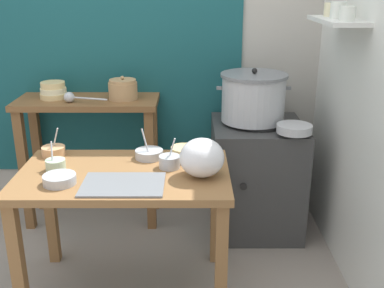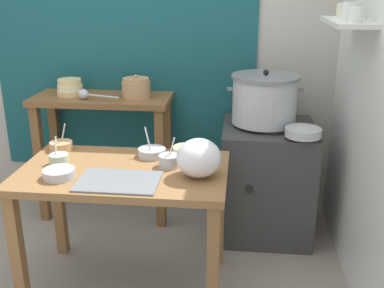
% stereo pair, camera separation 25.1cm
% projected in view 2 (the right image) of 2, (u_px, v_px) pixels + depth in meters
% --- Properties ---
extents(ground_plane, '(9.00, 9.00, 0.00)m').
position_uv_depth(ground_plane, '(114.00, 281.00, 2.70)').
color(ground_plane, gray).
extents(wall_back, '(4.40, 0.12, 2.60)m').
position_uv_depth(wall_back, '(156.00, 33.00, 3.28)').
color(wall_back, '#B2ADA3').
rests_on(wall_back, ground).
extents(wall_right, '(0.30, 3.20, 2.60)m').
position_uv_depth(wall_right, '(383.00, 56.00, 2.31)').
color(wall_right, silver).
rests_on(wall_right, ground).
extents(prep_table, '(1.10, 0.66, 0.72)m').
position_uv_depth(prep_table, '(124.00, 188.00, 2.48)').
color(prep_table, olive).
rests_on(prep_table, ground).
extents(back_shelf_table, '(0.96, 0.40, 0.90)m').
position_uv_depth(back_shelf_table, '(104.00, 127.00, 3.27)').
color(back_shelf_table, brown).
rests_on(back_shelf_table, ground).
extents(stove_block, '(0.60, 0.61, 0.78)m').
position_uv_depth(stove_block, '(266.00, 180.00, 3.13)').
color(stove_block, '#383838').
rests_on(stove_block, ground).
extents(steamer_pot, '(0.48, 0.44, 0.35)m').
position_uv_depth(steamer_pot, '(265.00, 99.00, 2.97)').
color(steamer_pot, '#B7BABF').
rests_on(steamer_pot, stove_block).
extents(clay_pot, '(0.19, 0.19, 0.16)m').
position_uv_depth(clay_pot, '(136.00, 88.00, 3.15)').
color(clay_pot, tan).
rests_on(clay_pot, back_shelf_table).
extents(bowl_stack_enamel, '(0.18, 0.18, 0.11)m').
position_uv_depth(bowl_stack_enamel, '(70.00, 87.00, 3.22)').
color(bowl_stack_enamel, '#E5C684').
rests_on(bowl_stack_enamel, back_shelf_table).
extents(ladle, '(0.30, 0.11, 0.07)m').
position_uv_depth(ladle, '(85.00, 94.00, 3.11)').
color(ladle, '#B7BABF').
rests_on(ladle, back_shelf_table).
extents(serving_tray, '(0.40, 0.28, 0.01)m').
position_uv_depth(serving_tray, '(119.00, 181.00, 2.27)').
color(serving_tray, slate).
rests_on(serving_tray, prep_table).
extents(plastic_bag, '(0.23, 0.22, 0.20)m').
position_uv_depth(plastic_bag, '(199.00, 158.00, 2.31)').
color(plastic_bag, white).
rests_on(plastic_bag, prep_table).
extents(wide_pan, '(0.22, 0.22, 0.05)m').
position_uv_depth(wide_pan, '(303.00, 132.00, 2.75)').
color(wide_pan, '#B7BABF').
rests_on(wide_pan, stove_block).
extents(prep_bowl_0, '(0.16, 0.16, 0.05)m').
position_uv_depth(prep_bowl_0, '(59.00, 173.00, 2.32)').
color(prep_bowl_0, '#B7BABF').
rests_on(prep_bowl_0, prep_table).
extents(prep_bowl_1, '(0.11, 0.11, 0.17)m').
position_uv_depth(prep_bowl_1, '(169.00, 160.00, 2.46)').
color(prep_bowl_1, '#B7BABF').
rests_on(prep_bowl_1, prep_table).
extents(prep_bowl_2, '(0.13, 0.13, 0.16)m').
position_uv_depth(prep_bowl_2, '(61.00, 145.00, 2.70)').
color(prep_bowl_2, tan).
rests_on(prep_bowl_2, prep_table).
extents(prep_bowl_3, '(0.16, 0.16, 0.17)m').
position_uv_depth(prep_bowl_3, '(152.00, 152.00, 2.60)').
color(prep_bowl_3, '#B7BABF').
rests_on(prep_bowl_3, prep_table).
extents(prep_bowl_4, '(0.10, 0.10, 0.15)m').
position_uv_depth(prep_bowl_4, '(59.00, 159.00, 2.48)').
color(prep_bowl_4, '#B7D1AD').
rests_on(prep_bowl_4, prep_table).
extents(prep_bowl_5, '(0.16, 0.16, 0.07)m').
position_uv_depth(prep_bowl_5, '(187.00, 152.00, 2.56)').
color(prep_bowl_5, '#E5C684').
rests_on(prep_bowl_5, prep_table).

